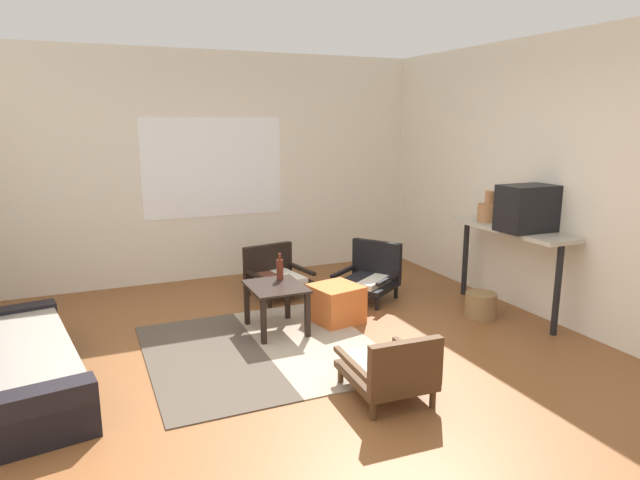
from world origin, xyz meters
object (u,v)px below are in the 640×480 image
console_shelf (509,238)px  crt_television (528,208)px  coffee_table (276,295)px  armchair_by_window (276,274)px  couch (10,364)px  wicker_basket (481,305)px  ottoman_orange (336,304)px  armchair_striped_foreground (390,370)px  clay_vase (489,211)px  glass_bottle (280,269)px  armchair_corner (370,274)px

console_shelf → crt_television: bearing=-90.8°
coffee_table → armchair_by_window: 1.08m
couch → wicker_basket: size_ratio=6.55×
ottoman_orange → crt_television: size_ratio=0.80×
ottoman_orange → armchair_striped_foreground: bearing=-101.3°
ottoman_orange → crt_television: 2.02m
coffee_table → armchair_striped_foreground: 1.57m
console_shelf → clay_vase: bearing=90.0°
crt_television → armchair_striped_foreground: bearing=-156.2°
coffee_table → glass_bottle: 0.27m
couch → console_shelf: (4.41, -0.09, 0.55)m
armchair_striped_foreground → console_shelf: bearing=28.9°
console_shelf → wicker_basket: (-0.31, -0.01, -0.65)m
armchair_by_window → console_shelf: console_shelf is taller
ottoman_orange → wicker_basket: 1.44m
glass_bottle → clay_vase: bearing=-7.5°
armchair_corner → console_shelf: (1.03, -0.96, 0.50)m
armchair_corner → crt_television: (1.02, -1.18, 0.84)m
glass_bottle → armchair_by_window: bearing=73.7°
coffee_table → armchair_striped_foreground: bearing=-78.9°
couch → console_shelf: size_ratio=1.40×
glass_bottle → wicker_basket: (1.88, -0.61, -0.42)m
coffee_table → console_shelf: 2.36m
couch → console_shelf: console_shelf is taller
armchair_striped_foreground → wicker_basket: bearing=32.9°
coffee_table → ottoman_orange: (0.61, 0.01, -0.17)m
armchair_striped_foreground → armchair_corner: 2.26m
crt_television → glass_bottle: size_ratio=2.13×
ottoman_orange → clay_vase: (1.67, -0.13, 0.81)m
console_shelf → glass_bottle: (-2.18, 0.60, -0.23)m
console_shelf → clay_vase: size_ratio=4.48×
armchair_corner → glass_bottle: size_ratio=3.13×
armchair_by_window → wicker_basket: armchair_by_window is taller
armchair_by_window → wicker_basket: 2.19m
coffee_table → armchair_corner: 1.36m
ottoman_orange → armchair_by_window: bearing=104.5°
couch → coffee_table: bearing=9.5°
clay_vase → armchair_by_window: bearing=149.5°
armchair_striped_foreground → ottoman_orange: armchair_striped_foreground is taller
clay_vase → armchair_corner: bearing=148.1°
ottoman_orange → crt_television: (1.67, -0.67, 0.92)m
armchair_by_window → armchair_corner: 1.04m
coffee_table → couch: bearing=-170.5°
armchair_by_window → clay_vase: bearing=-30.5°
clay_vase → glass_bottle: size_ratio=1.25×
armchair_by_window → armchair_corner: (0.91, -0.50, 0.02)m
console_shelf → armchair_striped_foreground: bearing=-151.1°
armchair_by_window → crt_television: bearing=-40.9°
armchair_by_window → glass_bottle: bearing=-106.3°
armchair_corner → wicker_basket: (0.72, -0.97, -0.14)m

